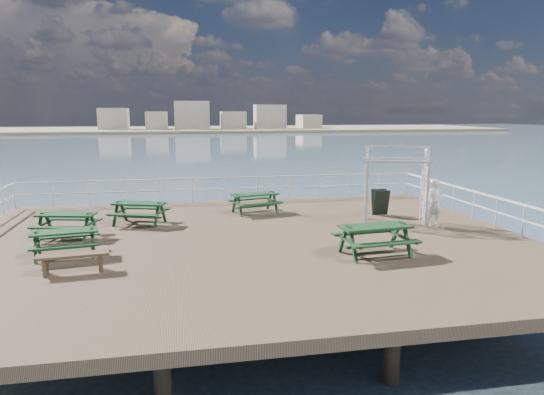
{
  "coord_description": "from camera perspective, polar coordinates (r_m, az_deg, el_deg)",
  "views": [
    {
      "loc": [
        -2.02,
        -14.82,
        4.04
      ],
      "look_at": [
        1.08,
        1.28,
        1.1
      ],
      "focal_mm": 32.0,
      "sensor_mm": 36.0,
      "label": 1
    }
  ],
  "objects": [
    {
      "name": "ground",
      "position": [
        15.54,
        -3.02,
        -5.5
      ],
      "size": [
        18.0,
        14.0,
        0.3
      ],
      "primitive_type": "cube",
      "color": "brown",
      "rests_on": "ground"
    },
    {
      "name": "sea_backdrop",
      "position": [
        149.67,
        -5.35,
        8.39
      ],
      "size": [
        300.0,
        300.0,
        9.2
      ],
      "color": "#395061",
      "rests_on": "ground"
    },
    {
      "name": "railing",
      "position": [
        17.78,
        -4.42,
        -0.12
      ],
      "size": [
        17.77,
        13.76,
        1.1
      ],
      "color": "silver",
      "rests_on": "ground"
    },
    {
      "name": "picnic_table_a",
      "position": [
        17.01,
        -23.01,
        -2.44
      ],
      "size": [
        2.12,
        1.86,
        0.89
      ],
      "rotation": [
        0.0,
        0.0,
        -0.24
      ],
      "color": "#133519",
      "rests_on": "ground"
    },
    {
      "name": "picnic_table_b",
      "position": [
        18.08,
        -15.34,
        -1.26
      ],
      "size": [
        2.23,
        2.01,
        0.9
      ],
      "rotation": [
        0.0,
        0.0,
        -0.34
      ],
      "color": "#133519",
      "rests_on": "ground"
    },
    {
      "name": "picnic_table_c",
      "position": [
        19.38,
        -2.02,
        -0.15
      ],
      "size": [
        2.13,
        1.86,
        0.89
      ],
      "rotation": [
        0.0,
        0.0,
        0.23
      ],
      "color": "#133519",
      "rests_on": "ground"
    },
    {
      "name": "picnic_table_d",
      "position": [
        14.79,
        -23.2,
        -4.36
      ],
      "size": [
        1.92,
        1.63,
        0.85
      ],
      "rotation": [
        0.0,
        0.0,
        0.14
      ],
      "color": "#133519",
      "rests_on": "ground"
    },
    {
      "name": "picnic_table_e",
      "position": [
        14.02,
        12.06,
        -4.16
      ],
      "size": [
        2.15,
        1.8,
        0.98
      ],
      "rotation": [
        0.0,
        0.0,
        0.1
      ],
      "color": "#133519",
      "rests_on": "ground"
    },
    {
      "name": "flat_bench_near",
      "position": [
        13.28,
        -22.38,
        -6.66
      ],
      "size": [
        1.77,
        0.59,
        0.5
      ],
      "rotation": [
        0.0,
        0.0,
        0.1
      ],
      "color": "brown",
      "rests_on": "ground"
    },
    {
      "name": "trellis_arbor",
      "position": [
        18.07,
        14.31,
        0.96
      ],
      "size": [
        2.53,
        1.9,
        2.81
      ],
      "rotation": [
        0.0,
        0.0,
        -0.34
      ],
      "color": "silver",
      "rests_on": "ground"
    },
    {
      "name": "sandwich_board",
      "position": [
        19.48,
        12.61,
        -0.56
      ],
      "size": [
        0.63,
        0.47,
        1.02
      ],
      "rotation": [
        0.0,
        0.0,
        -0.01
      ],
      "color": "black",
      "rests_on": "ground"
    },
    {
      "name": "person",
      "position": [
        17.97,
        18.57,
        -0.61
      ],
      "size": [
        0.65,
        0.45,
        1.69
      ],
      "primitive_type": "imported",
      "rotation": [
        0.0,
        0.0,
        0.08
      ],
      "color": "white",
      "rests_on": "ground"
    }
  ]
}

